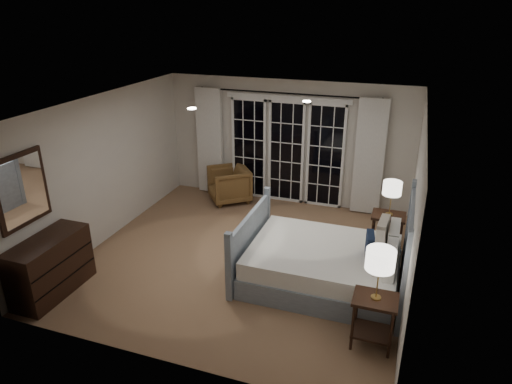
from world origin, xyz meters
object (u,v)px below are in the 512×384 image
(bed, at_px, (327,263))
(dresser, at_px, (51,266))
(lamp_right, at_px, (392,189))
(nightstand_right, at_px, (387,228))
(armchair, at_px, (229,184))
(lamp_left, at_px, (380,260))
(nightstand_left, at_px, (374,314))

(bed, relative_size, dresser, 1.93)
(lamp_right, bearing_deg, dresser, -148.19)
(bed, height_order, nightstand_right, bed)
(nightstand_right, xyz_separation_m, armchair, (-3.26, 1.14, -0.09))
(bed, xyz_separation_m, lamp_right, (0.75, 1.23, 0.80))
(bed, relative_size, lamp_left, 3.63)
(bed, bearing_deg, lamp_right, 58.66)
(bed, bearing_deg, nightstand_right, 58.66)
(lamp_right, distance_m, dresser, 5.22)
(nightstand_left, xyz_separation_m, dresser, (-4.41, -0.37, -0.02))
(lamp_right, xyz_separation_m, dresser, (-4.39, -2.72, -0.72))
(lamp_left, bearing_deg, dresser, -175.20)
(bed, distance_m, dresser, 3.94)
(nightstand_right, bearing_deg, dresser, -148.19)
(lamp_right, bearing_deg, armchair, 160.74)
(nightstand_left, relative_size, dresser, 0.56)
(nightstand_right, distance_m, lamp_right, 0.69)
(nightstand_left, distance_m, dresser, 4.43)
(lamp_right, relative_size, dresser, 0.47)
(nightstand_right, relative_size, armchair, 0.87)
(lamp_left, relative_size, dresser, 0.53)
(bed, bearing_deg, armchair, 136.70)
(lamp_left, relative_size, armchair, 0.81)
(lamp_right, bearing_deg, lamp_left, -89.54)
(lamp_left, xyz_separation_m, dresser, (-4.41, -0.37, -0.76))
(nightstand_right, xyz_separation_m, lamp_left, (0.02, -2.35, 0.73))
(nightstand_left, xyz_separation_m, nightstand_right, (-0.02, 2.35, 0.01))
(armchair, xyz_separation_m, dresser, (-1.13, -3.86, 0.07))
(lamp_left, bearing_deg, bed, 124.35)
(bed, xyz_separation_m, dresser, (-3.64, -1.49, 0.09))
(nightstand_left, relative_size, nightstand_right, 0.98)
(armchair, bearing_deg, nightstand_left, 5.72)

